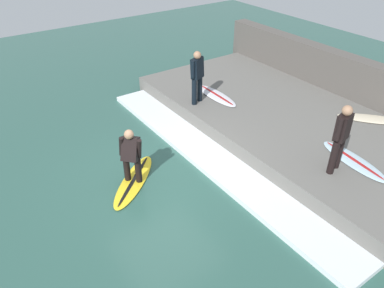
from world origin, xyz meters
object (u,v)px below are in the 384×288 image
at_px(surfer_waiting_far, 197,75).
at_px(surfboard_spare, 373,119).
at_px(surfer_waiting_near, 341,135).
at_px(surfboard_waiting_far, 216,96).
at_px(surfer_riding, 131,153).
at_px(surfboard_waiting_near, 354,161).
at_px(surfboard_riding, 134,181).

relative_size(surfer_waiting_far, surfboard_spare, 0.90).
relative_size(surfer_waiting_near, surfboard_waiting_far, 0.88).
bearing_deg(surfboard_waiting_far, surfer_riding, -155.81).
xyz_separation_m(surfboard_waiting_near, surfboard_waiting_far, (-0.46, 4.54, 0.00)).
bearing_deg(surfer_riding, surfboard_spare, -16.85).
height_order(surfboard_riding, surfer_waiting_far, surfer_waiting_far).
bearing_deg(surfboard_waiting_near, surfer_waiting_far, 104.55).
distance_m(surfboard_waiting_near, surfboard_spare, 2.34).
relative_size(surfboard_waiting_far, surfboard_spare, 1.04).
distance_m(surfboard_waiting_near, surfboard_waiting_far, 4.56).
relative_size(surfer_riding, surfboard_spare, 0.78).
relative_size(surfer_riding, surfer_waiting_near, 0.85).
height_order(surfer_waiting_near, surfboard_waiting_far, surfer_waiting_near).
bearing_deg(surfer_waiting_far, surfboard_spare, -47.60).
bearing_deg(surfboard_riding, surfboard_waiting_near, -33.79).
xyz_separation_m(surfer_riding, surfboard_waiting_near, (4.24, -2.84, -0.27)).
xyz_separation_m(surfboard_riding, surfer_riding, (-0.00, -0.00, 0.79)).
relative_size(surfer_waiting_near, surfboard_waiting_near, 0.85).
distance_m(surfboard_riding, surfboard_waiting_far, 4.18).
bearing_deg(surfer_riding, surfer_waiting_near, -37.41).
bearing_deg(surfboard_spare, surfboard_waiting_far, 125.79).
bearing_deg(surfboard_spare, surfer_waiting_near, -163.86).
height_order(surfboard_riding, surfboard_spare, surfboard_spare).
distance_m(surfer_waiting_near, surfboard_spare, 3.05).
height_order(surfer_riding, surfboard_spare, surfer_riding).
bearing_deg(surfer_waiting_near, surfboard_waiting_far, 87.65).
height_order(surfboard_waiting_far, surfboard_spare, surfboard_waiting_far).
bearing_deg(surfboard_waiting_near, surfboard_riding, 146.21).
distance_m(surfer_riding, surfboard_spare, 6.70).
bearing_deg(surfer_waiting_near, surfer_waiting_far, 96.87).
bearing_deg(surfer_riding, surfboard_waiting_far, 24.19).
height_order(surfer_waiting_far, surfboard_waiting_far, surfer_waiting_far).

